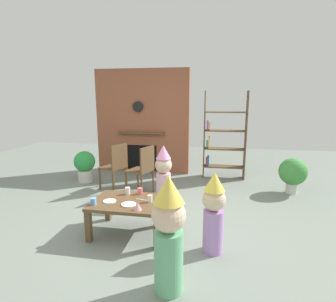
{
  "coord_description": "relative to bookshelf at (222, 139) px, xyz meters",
  "views": [
    {
      "loc": [
        0.85,
        -3.47,
        1.77
      ],
      "look_at": [
        0.15,
        0.4,
        0.97
      ],
      "focal_mm": 28.54,
      "sensor_mm": 36.0,
      "label": 1
    }
  ],
  "objects": [
    {
      "name": "paper_cup_near_left",
      "position": [
        -0.94,
        -2.74,
        -0.39
      ],
      "size": [
        0.06,
        0.06,
        0.09
      ],
      "primitive_type": "cylinder",
      "color": "silver",
      "rests_on": "coffee_table"
    },
    {
      "name": "child_in_pink",
      "position": [
        -0.14,
        -3.0,
        -0.37
      ],
      "size": [
        0.26,
        0.26,
        0.96
      ],
      "rotation": [
        0.0,
        0.0,
        2.91
      ],
      "color": "#B27FCC",
      "rests_on": "ground_plane"
    },
    {
      "name": "coffee_table",
      "position": [
        -1.22,
        -2.75,
        -0.5
      ],
      "size": [
        0.95,
        0.7,
        0.45
      ],
      "color": "brown",
      "rests_on": "ground_plane"
    },
    {
      "name": "child_with_cone_hat",
      "position": [
        -0.53,
        -3.72,
        -0.29
      ],
      "size": [
        0.31,
        0.31,
        1.11
      ],
      "rotation": [
        0.0,
        0.0,
        2.19
      ],
      "color": "#66B27F",
      "rests_on": "ground_plane"
    },
    {
      "name": "dining_chair_middle",
      "position": [
        -1.42,
        -1.33,
        -0.37
      ],
      "size": [
        0.52,
        0.52,
        0.9
      ],
      "rotation": [
        0.0,
        0.0,
        2.77
      ],
      "color": "brown",
      "rests_on": "ground_plane"
    },
    {
      "name": "paper_cup_near_right",
      "position": [
        -1.15,
        -2.48,
        -0.39
      ],
      "size": [
        0.07,
        0.07,
        0.09
      ],
      "primitive_type": "cylinder",
      "color": "#E5666B",
      "rests_on": "coffee_table"
    },
    {
      "name": "potted_plant_short",
      "position": [
        -2.84,
        -0.83,
        -0.51
      ],
      "size": [
        0.44,
        0.44,
        0.66
      ],
      "color": "beige",
      "rests_on": "ground_plane"
    },
    {
      "name": "potted_plant_tall",
      "position": [
        1.29,
        -0.79,
        -0.48
      ],
      "size": [
        0.5,
        0.5,
        0.67
      ],
      "color": "beige",
      "rests_on": "ground_plane"
    },
    {
      "name": "ground_plane",
      "position": [
        -0.99,
        -2.4,
        -0.88
      ],
      "size": [
        12.0,
        12.0,
        0.0
      ],
      "primitive_type": "plane",
      "color": "gray"
    },
    {
      "name": "paper_cup_far_left",
      "position": [
        -1.32,
        -2.52,
        -0.38
      ],
      "size": [
        0.07,
        0.07,
        0.1
      ],
      "primitive_type": "cylinder",
      "color": "silver",
      "rests_on": "coffee_table"
    },
    {
      "name": "bookshelf",
      "position": [
        0.0,
        0.0,
        0.0
      ],
      "size": [
        0.9,
        0.28,
        1.9
      ],
      "color": "brown",
      "rests_on": "ground_plane"
    },
    {
      "name": "dining_chair_left",
      "position": [
        -1.99,
        -1.2,
        -0.37
      ],
      "size": [
        0.53,
        0.53,
        0.9
      ],
      "rotation": [
        0.0,
        0.0,
        2.72
      ],
      "color": "brown",
      "rests_on": "ground_plane"
    },
    {
      "name": "table_fork",
      "position": [
        -1.07,
        -2.69,
        -0.43
      ],
      "size": [
        0.15,
        0.05,
        0.01
      ],
      "primitive_type": "cube",
      "rotation": [
        0.0,
        0.0,
        2.9
      ],
      "color": "silver",
      "rests_on": "coffee_table"
    },
    {
      "name": "paper_cup_center",
      "position": [
        -1.62,
        -2.94,
        -0.39
      ],
      "size": [
        0.07,
        0.07,
        0.09
      ],
      "primitive_type": "cylinder",
      "color": "#669EE0",
      "rests_on": "coffee_table"
    },
    {
      "name": "paper_plate_front",
      "position": [
        -1.19,
        -2.87,
        -0.43
      ],
      "size": [
        0.19,
        0.19,
        0.01
      ],
      "primitive_type": "cylinder",
      "color": "white",
      "rests_on": "coffee_table"
    },
    {
      "name": "child_by_the_chairs",
      "position": [
        -0.97,
        -1.71,
        -0.35
      ],
      "size": [
        0.28,
        0.28,
        1.0
      ],
      "rotation": [
        0.0,
        0.0,
        -1.81
      ],
      "color": "#EAB2C6",
      "rests_on": "ground_plane"
    },
    {
      "name": "paper_plate_rear",
      "position": [
        -1.46,
        -2.82,
        -0.43
      ],
      "size": [
        0.17,
        0.17,
        0.01
      ],
      "primitive_type": "cylinder",
      "color": "white",
      "rests_on": "coffee_table"
    },
    {
      "name": "brick_fireplace_feature",
      "position": [
        -1.85,
        0.2,
        0.31
      ],
      "size": [
        2.2,
        0.28,
        2.4
      ],
      "color": "#935138",
      "rests_on": "ground_plane"
    },
    {
      "name": "birthday_cake_slice",
      "position": [
        -1.03,
        -3.0,
        -0.39
      ],
      "size": [
        0.1,
        0.1,
        0.09
      ],
      "primitive_type": "cone",
      "color": "pink",
      "rests_on": "coffee_table"
    }
  ]
}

